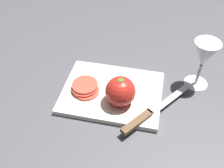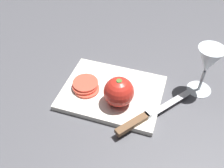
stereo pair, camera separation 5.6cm
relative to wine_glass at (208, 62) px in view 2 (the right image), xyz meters
name	(u,v)px [view 2 (the right image)]	position (x,y,z in m)	size (l,w,h in m)	color
ground_plane	(87,89)	(-0.34, -0.11, -0.11)	(3.00, 3.00, 0.00)	#4C4C51
cutting_board	(112,93)	(-0.26, -0.11, -0.10)	(0.30, 0.23, 0.02)	silver
wine_glass	(208,62)	(0.00, 0.00, 0.00)	(0.08, 0.08, 0.16)	silver
whole_tomato	(119,92)	(-0.22, -0.14, -0.05)	(0.09, 0.09, 0.09)	red
knife	(140,120)	(-0.15, -0.19, -0.09)	(0.18, 0.23, 0.01)	silver
tomato_slice_stack_near	(86,86)	(-0.34, -0.12, -0.09)	(0.09, 0.09, 0.02)	#DB4C38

